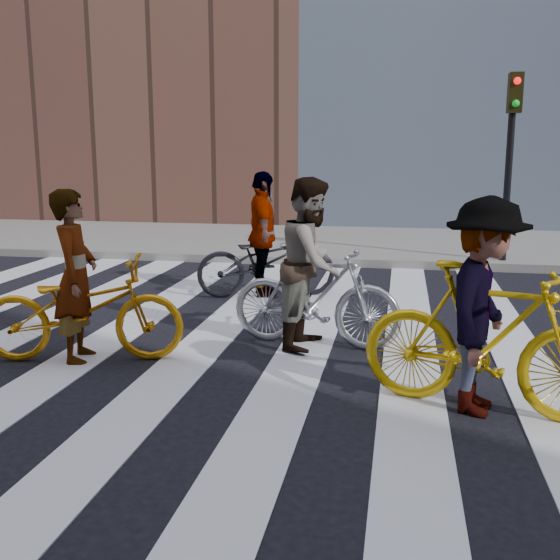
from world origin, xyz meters
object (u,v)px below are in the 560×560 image
(bike_yellow_right, at_px, (488,339))
(rider_mid, at_px, (311,263))
(rider_right, at_px, (484,307))
(rider_rear, at_px, (263,235))
(bike_silver_mid, at_px, (316,296))
(bike_dark_rear, at_px, (266,261))
(traffic_signal, at_px, (511,137))
(bike_yellow_left, at_px, (82,309))
(rider_left, at_px, (76,276))

(bike_yellow_right, xyz_separation_m, rider_mid, (-1.62, 1.53, 0.29))
(rider_right, relative_size, rider_rear, 0.97)
(bike_silver_mid, bearing_deg, bike_dark_rear, 31.91)
(rider_rear, bearing_deg, rider_right, -162.85)
(bike_silver_mid, height_order, rider_rear, rider_rear)
(traffic_signal, relative_size, bike_silver_mid, 1.81)
(bike_yellow_right, bearing_deg, rider_mid, 62.64)
(bike_silver_mid, height_order, bike_dark_rear, bike_silver_mid)
(bike_yellow_left, bearing_deg, rider_right, -112.40)
(bike_yellow_left, xyz_separation_m, rider_left, (-0.05, 0.00, 0.33))
(traffic_signal, height_order, bike_dark_rear, traffic_signal)
(traffic_signal, distance_m, rider_left, 7.93)
(bike_dark_rear, bearing_deg, rider_mid, -174.21)
(bike_dark_rear, distance_m, rider_mid, 2.50)
(traffic_signal, relative_size, rider_rear, 1.87)
(bike_yellow_right, relative_size, rider_mid, 1.12)
(rider_left, bearing_deg, bike_yellow_right, -112.16)
(bike_yellow_left, distance_m, rider_right, 3.81)
(bike_yellow_left, xyz_separation_m, bike_dark_rear, (1.21, 3.17, -0.00))
(traffic_signal, xyz_separation_m, bike_silver_mid, (-2.66, -5.16, -1.73))
(rider_right, bearing_deg, bike_dark_rear, 49.51)
(traffic_signal, bearing_deg, rider_mid, -117.68)
(bike_silver_mid, xyz_separation_m, rider_right, (1.52, -1.53, 0.32))
(bike_silver_mid, bearing_deg, rider_left, 119.59)
(rider_right, bearing_deg, traffic_signal, 6.28)
(rider_mid, bearing_deg, bike_yellow_left, 120.49)
(bike_silver_mid, bearing_deg, bike_yellow_right, -126.07)
(rider_left, xyz_separation_m, rider_rear, (1.21, 3.17, 0.04))
(bike_yellow_left, distance_m, rider_left, 0.34)
(bike_yellow_left, relative_size, rider_right, 1.15)
(bike_dark_rear, xyz_separation_m, rider_mid, (0.96, -2.28, 0.38))
(rider_left, height_order, rider_mid, rider_mid)
(bike_yellow_left, relative_size, bike_silver_mid, 1.09)
(bike_dark_rear, height_order, rider_right, rider_right)
(bike_yellow_right, relative_size, bike_dark_rear, 1.02)
(bike_yellow_right, height_order, rider_mid, rider_mid)
(rider_mid, distance_m, rider_right, 2.19)
(rider_mid, bearing_deg, bike_dark_rear, 30.85)
(rider_left, bearing_deg, rider_mid, -80.83)
(bike_silver_mid, distance_m, rider_mid, 0.35)
(bike_silver_mid, bearing_deg, traffic_signal, -19.17)
(rider_left, relative_size, rider_rear, 0.96)
(rider_left, bearing_deg, rider_right, -112.28)
(bike_yellow_right, distance_m, rider_left, 3.90)
(rider_right, distance_m, rider_rear, 4.60)
(bike_yellow_left, relative_size, rider_left, 1.16)
(traffic_signal, xyz_separation_m, bike_dark_rear, (-3.66, -2.88, -1.76))
(bike_yellow_right, bearing_deg, bike_dark_rear, 50.03)
(bike_silver_mid, bearing_deg, rider_rear, 32.95)
(rider_right, bearing_deg, bike_yellow_left, 96.27)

